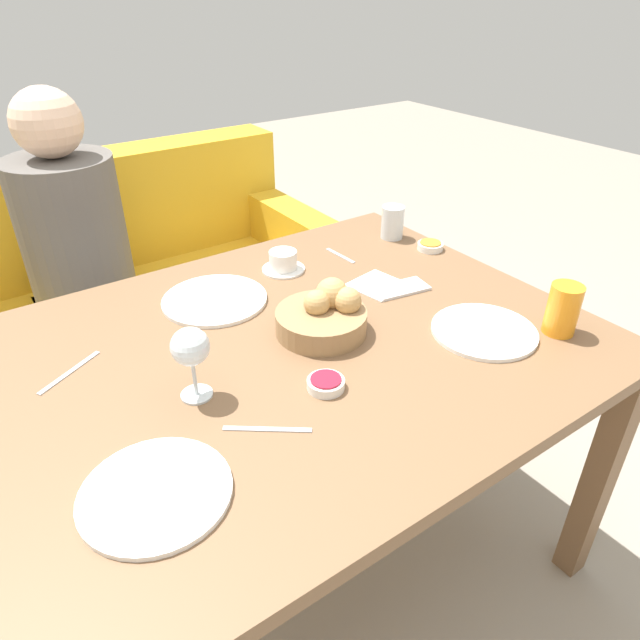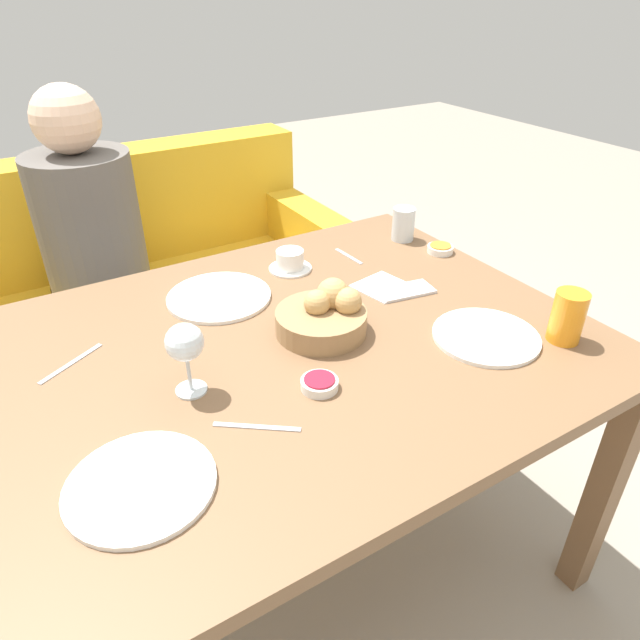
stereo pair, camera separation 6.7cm
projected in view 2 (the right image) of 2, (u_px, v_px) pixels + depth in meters
ground_plane at (298, 553)px, 1.70m from camera, size 10.00×10.00×0.00m
dining_table at (292, 373)px, 1.35m from camera, size 1.36×1.06×0.76m
couch at (129, 306)px, 2.32m from camera, size 1.67×0.70×0.89m
seated_person at (103, 286)px, 2.06m from camera, size 0.34×0.44×1.20m
bread_basket at (325, 314)px, 1.33m from camera, size 0.21×0.21×0.12m
plate_near_left at (141, 485)px, 0.93m from camera, size 0.25×0.25×0.01m
plate_near_right at (486, 336)px, 1.31m from camera, size 0.24×0.24×0.01m
plate_far_center at (219, 297)px, 1.47m from camera, size 0.27×0.27×0.01m
juice_glass at (568, 317)px, 1.28m from camera, size 0.07×0.07×0.12m
water_tumbler at (403, 224)px, 1.78m from camera, size 0.07×0.07×0.10m
wine_glass at (185, 345)px, 1.09m from camera, size 0.08×0.08×0.16m
coffee_cup at (290, 261)px, 1.61m from camera, size 0.12×0.12×0.06m
jam_bowl_berry at (320, 384)px, 1.15m from camera, size 0.08×0.08×0.02m
jam_bowl_honey at (440, 249)px, 1.71m from camera, size 0.08×0.08×0.02m
fork_silver at (257, 427)px, 1.06m from camera, size 0.14×0.11×0.00m
knife_silver at (71, 363)px, 1.23m from camera, size 0.15×0.09×0.00m
spoon_coffee at (349, 256)px, 1.69m from camera, size 0.02×0.12×0.00m
napkin at (383, 287)px, 1.53m from camera, size 0.15×0.15×0.00m
cell_phone at (405, 291)px, 1.50m from camera, size 0.16×0.10×0.01m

